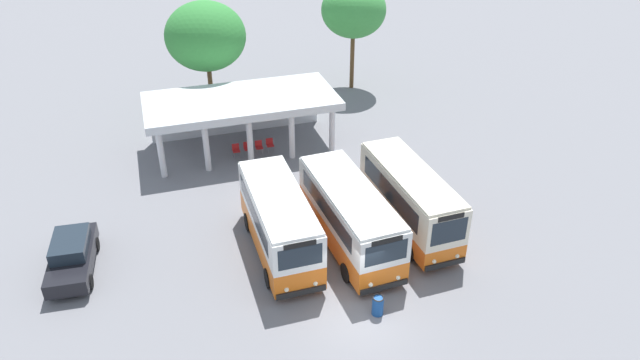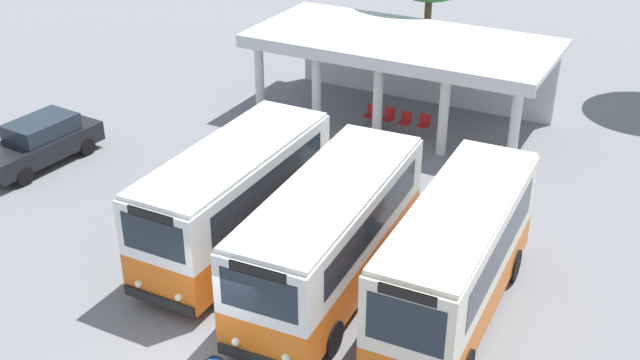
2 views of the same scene
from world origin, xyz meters
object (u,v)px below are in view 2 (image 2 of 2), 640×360
at_px(parked_car_flank, 40,142).
at_px(waiting_chair_fourth_seat, 424,123).
at_px(city_bus_second_in_row, 330,234).
at_px(waiting_chair_end_by_column, 371,114).
at_px(waiting_chair_second_from_end, 389,117).
at_px(city_bus_middle_cream, 457,256).
at_px(city_bus_nearest_orange, 235,196).
at_px(waiting_chair_middle_seat, 405,121).

relative_size(parked_car_flank, waiting_chair_fourth_seat, 5.33).
bearing_deg(city_bus_second_in_row, waiting_chair_fourth_seat, 97.62).
height_order(parked_car_flank, waiting_chair_end_by_column, parked_car_flank).
relative_size(waiting_chair_second_from_end, waiting_chair_fourth_seat, 1.00).
bearing_deg(parked_car_flank, city_bus_middle_cream, -5.77).
height_order(city_bus_second_in_row, waiting_chair_fourth_seat, city_bus_second_in_row).
bearing_deg(waiting_chair_fourth_seat, waiting_chair_second_from_end, -177.83).
bearing_deg(city_bus_nearest_orange, city_bus_second_in_row, -8.62).
bearing_deg(waiting_chair_second_from_end, city_bus_middle_cream, -58.68).
xyz_separation_m(city_bus_middle_cream, parked_car_flank, (-15.78, 1.59, -0.98)).
relative_size(city_bus_second_in_row, city_bus_middle_cream, 1.04).
xyz_separation_m(city_bus_nearest_orange, waiting_chair_middle_seat, (1.15, 9.94, -1.26)).
xyz_separation_m(city_bus_middle_cream, waiting_chair_fourth_seat, (-4.68, 10.09, -1.29)).
bearing_deg(waiting_chair_second_from_end, waiting_chair_end_by_column, -176.93).
distance_m(city_bus_middle_cream, waiting_chair_second_from_end, 11.82).
relative_size(waiting_chair_end_by_column, waiting_chair_second_from_end, 1.00).
bearing_deg(city_bus_middle_cream, parked_car_flank, 174.23).
bearing_deg(city_bus_second_in_row, waiting_chair_end_by_column, 108.80).
xyz_separation_m(city_bus_nearest_orange, parked_car_flank, (-9.23, 1.53, -0.95)).
relative_size(city_bus_nearest_orange, city_bus_second_in_row, 0.93).
relative_size(city_bus_nearest_orange, waiting_chair_fourth_seat, 8.50).
bearing_deg(city_bus_second_in_row, waiting_chair_second_from_end, 105.16).
bearing_deg(waiting_chair_middle_seat, city_bus_nearest_orange, -96.62).
distance_m(city_bus_nearest_orange, parked_car_flank, 9.41).
bearing_deg(city_bus_nearest_orange, waiting_chair_second_from_end, 87.48).
height_order(city_bus_middle_cream, waiting_chair_end_by_column, city_bus_middle_cream).
distance_m(city_bus_second_in_row, waiting_chair_fourth_seat, 10.69).
xyz_separation_m(city_bus_nearest_orange, city_bus_second_in_row, (3.27, -0.50, -0.03)).
relative_size(city_bus_second_in_row, waiting_chair_second_from_end, 9.15).
height_order(city_bus_nearest_orange, waiting_chair_second_from_end, city_bus_nearest_orange).
height_order(waiting_chair_end_by_column, waiting_chair_middle_seat, same).
bearing_deg(city_bus_second_in_row, waiting_chair_middle_seat, 101.49).
bearing_deg(parked_car_flank, city_bus_second_in_row, -9.19).
distance_m(waiting_chair_second_from_end, waiting_chair_fourth_seat, 1.43).
distance_m(city_bus_nearest_orange, waiting_chair_fourth_seat, 10.28).
height_order(city_bus_nearest_orange, waiting_chair_middle_seat, city_bus_nearest_orange).
distance_m(city_bus_nearest_orange, waiting_chair_middle_seat, 10.08).
bearing_deg(waiting_chair_second_from_end, waiting_chair_middle_seat, -2.87).
bearing_deg(waiting_chair_end_by_column, city_bus_middle_cream, -55.69).
distance_m(parked_car_flank, waiting_chair_fourth_seat, 13.99).
xyz_separation_m(parked_car_flank, waiting_chair_fourth_seat, (11.10, 8.50, -0.31)).
relative_size(city_bus_nearest_orange, waiting_chair_middle_seat, 8.50).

